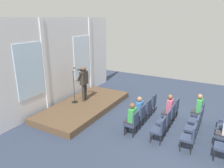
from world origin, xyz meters
TOP-DOWN VIEW (x-y plane):
  - ground_plane at (0.00, 0.00)m, footprint 14.69×14.69m
  - rear_partition at (0.03, 5.64)m, footprint 8.86×0.14m
  - stage_platform at (0.00, 4.20)m, footprint 4.95×2.31m
  - speaker at (0.34, 4.45)m, footprint 0.50×0.69m
  - mic_stand at (-0.09, 4.72)m, footprint 0.28×0.28m
  - chair_r0_c0 at (-1.05, 1.24)m, footprint 0.46×0.44m
  - audience_r0_c0 at (-1.05, 1.32)m, footprint 0.36×0.39m
  - chair_r0_c1 at (-0.35, 1.24)m, footprint 0.46×0.44m
  - audience_r0_c1 at (-0.35, 1.32)m, footprint 0.36×0.39m
  - chair_r0_c2 at (0.35, 1.24)m, footprint 0.46×0.44m
  - chair_r0_c3 at (1.05, 1.24)m, footprint 0.46×0.44m
  - chair_r1_c0 at (-1.05, 0.23)m, footprint 0.46×0.44m
  - chair_r1_c1 at (-0.35, 0.23)m, footprint 0.46×0.44m
  - chair_r1_c2 at (0.35, 0.23)m, footprint 0.46×0.44m
  - audience_r1_c2 at (0.35, 0.31)m, footprint 0.36×0.39m
  - chair_r1_c3 at (1.05, 0.23)m, footprint 0.46×0.44m
  - chair_r2_c0 at (-1.05, -0.78)m, footprint 0.46×0.44m
  - chair_r2_c1 at (-0.35, -0.78)m, footprint 0.46×0.44m
  - chair_r2_c2 at (0.35, -0.78)m, footprint 0.46×0.44m
  - chair_r2_c3 at (1.05, -0.78)m, footprint 0.46×0.44m
  - audience_r2_c3 at (1.05, -0.70)m, footprint 0.36×0.39m
  - audience_r3_c1 at (-0.35, -1.72)m, footprint 0.36×0.39m

SIDE VIEW (x-z plane):
  - ground_plane at x=0.00m, z-range 0.00..0.00m
  - stage_platform at x=0.00m, z-range 0.00..0.28m
  - chair_r0_c0 at x=-1.05m, z-range 0.06..1.00m
  - chair_r0_c1 at x=-0.35m, z-range 0.06..1.00m
  - chair_r0_c2 at x=0.35m, z-range 0.06..1.00m
  - chair_r0_c3 at x=1.05m, z-range 0.06..1.00m
  - chair_r1_c0 at x=-1.05m, z-range 0.06..1.00m
  - chair_r1_c1 at x=-0.35m, z-range 0.06..1.00m
  - chair_r1_c2 at x=0.35m, z-range 0.06..1.00m
  - chair_r1_c3 at x=1.05m, z-range 0.06..1.00m
  - chair_r2_c0 at x=-1.05m, z-range 0.06..1.00m
  - chair_r2_c1 at x=-0.35m, z-range 0.06..1.00m
  - chair_r2_c2 at x=0.35m, z-range 0.06..1.00m
  - chair_r2_c3 at x=1.05m, z-range 0.06..1.00m
  - mic_stand at x=-0.09m, z-range -0.16..1.39m
  - audience_r0_c0 at x=-1.05m, z-range 0.07..1.35m
  - audience_r0_c1 at x=-0.35m, z-range 0.07..1.37m
  - audience_r2_c3 at x=1.05m, z-range 0.07..1.38m
  - audience_r1_c2 at x=0.35m, z-range 0.07..1.40m
  - audience_r3_c1 at x=-0.35m, z-range 0.07..1.45m
  - speaker at x=0.34m, z-range 0.42..2.14m
  - rear_partition at x=0.03m, z-range 0.00..4.21m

